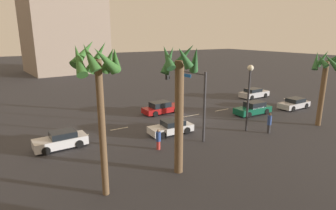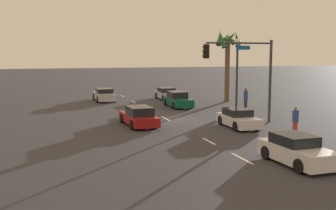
% 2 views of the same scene
% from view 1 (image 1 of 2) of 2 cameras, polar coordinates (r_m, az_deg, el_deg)
% --- Properties ---
extents(ground_plane, '(220.00, 220.00, 0.00)m').
position_cam_1_polar(ground_plane, '(30.74, 3.90, -2.37)').
color(ground_plane, '#333338').
extents(lane_stripe_0, '(2.30, 0.14, 0.01)m').
position_cam_1_polar(lane_stripe_0, '(43.39, 23.75, 1.39)').
color(lane_stripe_0, silver).
rests_on(lane_stripe_0, ground_plane).
extents(lane_stripe_1, '(2.13, 0.14, 0.01)m').
position_cam_1_polar(lane_stripe_1, '(38.66, 18.53, 0.41)').
color(lane_stripe_1, silver).
rests_on(lane_stripe_1, ground_plane).
extents(lane_stripe_2, '(2.07, 0.14, 0.01)m').
position_cam_1_polar(lane_stripe_2, '(33.91, 11.13, -1.00)').
color(lane_stripe_2, silver).
rests_on(lane_stripe_2, ground_plane).
extents(lane_stripe_3, '(2.28, 0.14, 0.01)m').
position_cam_1_polar(lane_stripe_3, '(31.05, 4.75, -2.20)').
color(lane_stripe_3, silver).
rests_on(lane_stripe_3, ground_plane).
extents(lane_stripe_4, '(1.80, 0.14, 0.01)m').
position_cam_1_polar(lane_stripe_4, '(27.14, -10.05, -4.85)').
color(lane_stripe_4, silver).
rests_on(lane_stripe_4, ground_plane).
extents(lane_stripe_5, '(2.17, 0.14, 0.01)m').
position_cam_1_polar(lane_stripe_5, '(26.06, -18.39, -6.20)').
color(lane_stripe_5, silver).
rests_on(lane_stripe_5, ground_plane).
extents(car_0, '(4.49, 1.92, 1.43)m').
position_cam_1_polar(car_0, '(32.87, 17.18, -0.70)').
color(car_0, '#0F5138').
rests_on(car_0, ground_plane).
extents(car_1, '(4.53, 1.93, 1.35)m').
position_cam_1_polar(car_1, '(41.60, 17.33, 2.34)').
color(car_1, '#B7B7BC').
rests_on(car_1, ground_plane).
extents(car_2, '(4.11, 1.89, 1.25)m').
position_cam_1_polar(car_2, '(25.33, 0.68, -4.63)').
color(car_2, silver).
rests_on(car_2, ground_plane).
extents(car_3, '(4.65, 2.00, 1.35)m').
position_cam_1_polar(car_3, '(31.82, -1.33, -0.59)').
color(car_3, maroon).
rests_on(car_3, ground_plane).
extents(car_4, '(4.10, 1.94, 1.34)m').
position_cam_1_polar(car_4, '(23.83, -21.25, -6.79)').
color(car_4, silver).
rests_on(car_4, ground_plane).
extents(car_5, '(4.27, 1.87, 1.26)m').
position_cam_1_polar(car_5, '(37.27, 24.63, 0.26)').
color(car_5, '#B7B7BC').
rests_on(car_5, ground_plane).
extents(traffic_signal, '(0.67, 5.56, 5.94)m').
position_cam_1_polar(traffic_signal, '(24.06, 4.48, 2.93)').
color(traffic_signal, '#38383D').
rests_on(traffic_signal, ground_plane).
extents(streetlamp, '(0.56, 0.56, 6.21)m').
position_cam_1_polar(streetlamp, '(26.16, 16.43, 3.90)').
color(streetlamp, '#2D2D33').
rests_on(streetlamp, ground_plane).
extents(pedestrian_0, '(0.55, 0.55, 1.66)m').
position_cam_1_polar(pedestrian_0, '(21.84, -2.01, -7.05)').
color(pedestrian_0, '#BF3833').
rests_on(pedestrian_0, ground_plane).
extents(pedestrian_1, '(0.47, 0.47, 1.91)m').
position_cam_1_polar(pedestrian_1, '(26.92, 20.20, -3.44)').
color(pedestrian_1, '#333338').
rests_on(pedestrian_1, ground_plane).
extents(palm_tree_0, '(2.63, 2.72, 8.42)m').
position_cam_1_polar(palm_tree_0, '(17.04, 2.41, 3.75)').
color(palm_tree_0, brown).
rests_on(palm_tree_0, ground_plane).
extents(palm_tree_1, '(2.73, 2.67, 8.71)m').
position_cam_1_polar(palm_tree_1, '(14.65, -14.28, 5.94)').
color(palm_tree_1, brown).
rests_on(palm_tree_1, ground_plane).
extents(palm_tree_2, '(2.63, 2.80, 7.45)m').
position_cam_1_polar(palm_tree_2, '(30.53, 29.65, 5.94)').
color(palm_tree_2, brown).
rests_on(palm_tree_2, ground_plane).
extents(building_0, '(18.34, 17.00, 24.61)m').
position_cam_1_polar(building_0, '(72.43, -20.91, 16.21)').
color(building_0, gray).
rests_on(building_0, ground_plane).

